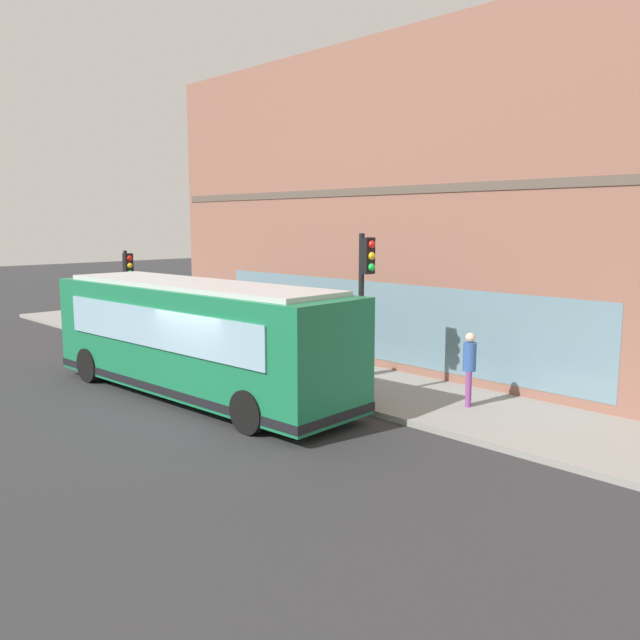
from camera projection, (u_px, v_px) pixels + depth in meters
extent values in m
plane|color=#2D2D30|center=(210.00, 412.00, 16.03)|extent=(120.00, 120.00, 0.00)
cube|color=gray|center=(337.00, 379.00, 19.09)|extent=(3.72, 40.00, 0.15)
cube|color=#8C5B4C|center=(469.00, 210.00, 22.87)|extent=(9.41, 20.77, 10.09)
cube|color=brown|center=(384.00, 191.00, 19.66)|extent=(0.36, 20.36, 0.24)
cube|color=slate|center=(380.00, 321.00, 20.18)|extent=(0.12, 14.54, 2.40)
cube|color=#197247|center=(196.00, 337.00, 17.28)|extent=(3.08, 10.13, 2.70)
cube|color=silver|center=(194.00, 284.00, 17.07)|extent=(2.65, 9.11, 0.12)
cube|color=#8CB2C6|center=(99.00, 305.00, 20.55)|extent=(2.20, 0.21, 1.20)
cube|color=#8CB2C6|center=(233.00, 317.00, 18.14)|extent=(0.54, 8.19, 1.00)
cube|color=#8CB2C6|center=(154.00, 328.00, 16.30)|extent=(0.54, 8.19, 1.00)
cube|color=black|center=(197.00, 380.00, 17.45)|extent=(3.12, 10.17, 0.20)
cylinder|color=black|center=(157.00, 353.00, 20.69)|extent=(0.36, 1.02, 1.00)
cylinder|color=black|center=(90.00, 365.00, 19.01)|extent=(0.36, 1.02, 1.00)
cylinder|color=black|center=(320.00, 392.00, 16.00)|extent=(0.36, 1.02, 1.00)
cylinder|color=black|center=(249.00, 412.00, 14.33)|extent=(0.36, 1.02, 1.00)
cylinder|color=black|center=(361.00, 317.00, 16.49)|extent=(0.14, 0.14, 4.20)
cube|color=black|center=(367.00, 256.00, 16.12)|extent=(0.32, 0.24, 0.90)
sphere|color=red|center=(371.00, 244.00, 15.99)|extent=(0.20, 0.20, 0.20)
sphere|color=yellow|center=(371.00, 256.00, 16.03)|extent=(0.20, 0.20, 0.20)
sphere|color=green|center=(371.00, 267.00, 16.07)|extent=(0.20, 0.20, 0.20)
cylinder|color=black|center=(127.00, 295.00, 24.88)|extent=(0.14, 0.14, 3.41)
cube|color=black|center=(128.00, 265.00, 24.58)|extent=(0.32, 0.24, 0.90)
sphere|color=red|center=(129.00, 258.00, 24.44)|extent=(0.20, 0.20, 0.20)
sphere|color=yellow|center=(130.00, 266.00, 24.49)|extent=(0.20, 0.20, 0.20)
sphere|color=green|center=(130.00, 273.00, 24.53)|extent=(0.20, 0.20, 0.20)
cylinder|color=red|center=(305.00, 356.00, 20.71)|extent=(0.24, 0.24, 0.55)
sphere|color=red|center=(305.00, 345.00, 20.66)|extent=(0.22, 0.22, 0.22)
cylinder|color=red|center=(308.00, 355.00, 20.58)|extent=(0.10, 0.12, 0.10)
cylinder|color=red|center=(309.00, 353.00, 20.82)|extent=(0.12, 0.10, 0.10)
cylinder|color=#3F8C4C|center=(344.00, 365.00, 18.69)|extent=(0.14, 0.14, 0.87)
cylinder|color=#3F8C4C|center=(338.00, 364.00, 18.73)|extent=(0.14, 0.14, 0.87)
cylinder|color=#99994C|center=(341.00, 338.00, 18.59)|extent=(0.32, 0.32, 0.69)
sphere|color=#9E704C|center=(341.00, 322.00, 18.53)|extent=(0.23, 0.23, 0.23)
cylinder|color=#B23338|center=(197.00, 325.00, 26.07)|extent=(0.14, 0.14, 0.80)
cylinder|color=#B23338|center=(193.00, 325.00, 26.13)|extent=(0.14, 0.14, 0.80)
cylinder|color=silver|center=(194.00, 307.00, 25.99)|extent=(0.32, 0.32, 0.63)
sphere|color=#9E704C|center=(194.00, 297.00, 25.93)|extent=(0.22, 0.22, 0.22)
cylinder|color=#8C3F8C|center=(468.00, 389.00, 15.90)|extent=(0.14, 0.14, 0.88)
cylinder|color=#8C3F8C|center=(469.00, 387.00, 16.07)|extent=(0.14, 0.14, 0.88)
cylinder|color=#3359A5|center=(470.00, 357.00, 15.87)|extent=(0.32, 0.32, 0.70)
sphere|color=beige|center=(470.00, 338.00, 15.80)|extent=(0.24, 0.24, 0.24)
cube|color=#BF3F19|center=(334.00, 351.00, 20.55)|extent=(0.44, 0.40, 0.90)
cube|color=#8CB2C6|center=(339.00, 346.00, 20.37)|extent=(0.35, 0.03, 0.30)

